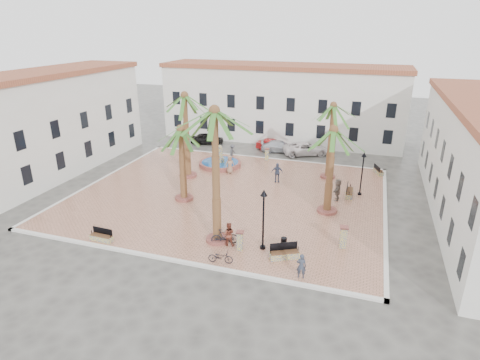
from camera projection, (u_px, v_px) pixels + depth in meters
The scene contains 36 objects.
ground at pixel (229, 196), 35.24m from camera, with size 120.00×120.00×0.00m, color #56544F.
plaza at pixel (229, 195), 35.22m from camera, with size 26.00×22.00×0.15m, color tan.
kerb_n at pixel (262, 158), 44.95m from camera, with size 26.30×0.30×0.16m, color silver.
kerb_s at pixel (171, 260), 25.48m from camera, with size 26.30×0.30×0.16m, color silver.
kerb_e at pixel (385, 215), 31.41m from camera, with size 0.30×22.30×0.16m, color silver.
kerb_w at pixel (104, 178), 39.02m from camera, with size 0.30×22.30×0.16m, color silver.
building_north at pixel (282, 102), 51.21m from camera, with size 30.40×7.40×9.50m.
building_west at pixel (45, 124), 38.98m from camera, with size 6.40×24.40×10.00m.
fountain at pixel (220, 163), 42.20m from camera, with size 4.40×4.40×2.27m.
palm_nw at pixel (185, 105), 36.83m from camera, with size 5.34×5.34×8.26m.
palm_sw at pixel (181, 138), 32.26m from camera, with size 4.98×4.98×6.47m.
palm_s at pixel (215, 125), 24.69m from camera, with size 5.09×5.09×9.37m.
palm_e at pixel (333, 140), 29.76m from camera, with size 5.10×5.10×7.03m.
palm_ne at pixel (333, 113), 36.79m from camera, with size 4.60×4.60×7.37m.
bench_s at pixel (102, 237), 27.55m from camera, with size 1.68×0.57×0.88m.
bench_se at pixel (284, 254), 25.44m from camera, with size 1.95×1.42×1.00m.
bench_e at pixel (349, 193), 34.76m from camera, with size 0.60×1.91×1.01m.
bench_ne at pixel (378, 171), 39.97m from camera, with size 1.04×1.66×0.84m.
lamppost_s at pixel (264, 209), 25.62m from camera, with size 0.46×0.46×4.23m.
lamppost_e at pixel (363, 166), 34.15m from camera, with size 0.42×0.42×3.87m.
bollard_se at pixel (240, 240), 26.25m from camera, with size 0.54×0.54×1.36m.
bollard_n at pixel (267, 154), 43.77m from camera, with size 0.56×0.56×1.34m.
bollard_e at pixel (343, 237), 26.52m from camera, with size 0.62×0.62×1.54m.
litter_bin at pixel (284, 243), 26.52m from camera, with size 0.40×0.40×0.78m, color black.
cyclist_a at pixel (301, 266), 23.30m from camera, with size 0.58×0.38×1.58m, color #303645.
bicycle_a at pixel (221, 257), 24.91m from camera, with size 0.55×1.57×0.83m, color black.
cyclist_b at pixel (229, 234), 26.76m from camera, with size 0.81×0.63×1.67m, color brown.
bicycle_b at pixel (225, 237), 27.00m from camera, with size 0.52×1.85×1.11m, color black.
pedestrian_fountain_a at pixel (230, 164), 39.87m from camera, with size 0.89×0.58×1.81m, color #926E58.
pedestrian_fountain_b at pixel (277, 172), 37.63m from camera, with size 1.09×0.45×1.86m, color #38425B.
pedestrian_north at pixel (232, 152), 44.02m from camera, with size 1.11×0.64×1.71m, color #434347.
pedestrian_east at pixel (338, 190), 33.71m from camera, with size 1.75×0.56×1.88m, color #6B5C53.
car_black at pixel (207, 139), 50.26m from camera, with size 1.64×4.08×1.39m, color black.
car_red at pixel (272, 145), 47.94m from camera, with size 1.32×3.78×1.25m, color #AD1819.
car_silver at pixel (280, 146), 47.22m from camera, with size 1.83×4.51×1.31m, color silver.
car_white at pixel (306, 149), 46.11m from camera, with size 2.42×5.24×1.46m, color white.
Camera 1 is at (11.06, -30.42, 14.04)m, focal length 30.00 mm.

